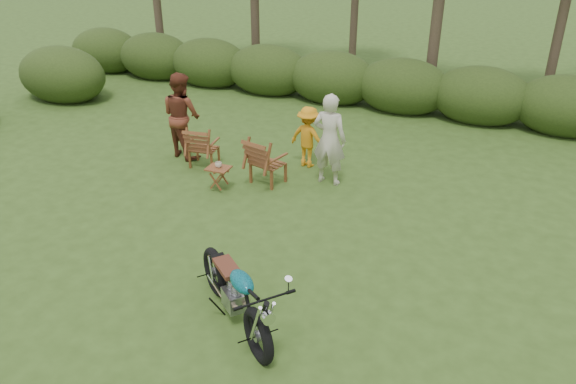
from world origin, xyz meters
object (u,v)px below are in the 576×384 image
at_px(cup, 218,165).
at_px(child, 308,165).
at_px(adult_a, 328,182).
at_px(adult_b, 185,155).
at_px(lawn_chair_left, 205,165).
at_px(motorcycle, 236,319).
at_px(lawn_chair_right, 268,182).
at_px(side_table, 219,179).

height_order(cup, child, child).
xyz_separation_m(cup, adult_a, (1.81, 1.15, -0.52)).
distance_m(cup, adult_b, 1.98).
distance_m(adult_a, adult_b, 3.36).
relative_size(lawn_chair_left, cup, 6.88).
bearing_deg(lawn_chair_left, adult_a, 176.69).
distance_m(motorcycle, cup, 3.96).
height_order(lawn_chair_right, adult_b, adult_b).
distance_m(lawn_chair_right, lawn_chair_left, 1.60).
bearing_deg(lawn_chair_right, motorcycle, 122.70).
bearing_deg(side_table, adult_b, 143.87).
relative_size(side_table, cup, 3.54).
bearing_deg(cup, adult_a, 32.41).
relative_size(cup, adult_a, 0.07).
relative_size(motorcycle, adult_b, 1.12).
distance_m(motorcycle, adult_b, 5.75).
bearing_deg(side_table, adult_a, 32.89).
xyz_separation_m(motorcycle, child, (-1.05, 5.00, 0.00)).
xyz_separation_m(adult_a, adult_b, (-3.36, -0.03, 0.00)).
relative_size(adult_a, adult_b, 0.99).
relative_size(adult_a, child, 1.41).
relative_size(lawn_chair_right, cup, 7.42).
bearing_deg(adult_a, side_table, 33.87).
relative_size(motorcycle, cup, 15.89).
relative_size(lawn_chair_left, adult_a, 0.49).
xyz_separation_m(lawn_chair_right, lawn_chair_left, (-1.59, 0.18, 0.00)).
relative_size(cup, child, 0.10).
bearing_deg(adult_b, lawn_chair_left, 175.45).
xyz_separation_m(cup, child, (1.13, 1.73, -0.52)).
height_order(adult_a, child, adult_a).
bearing_deg(lawn_chair_right, lawn_chair_left, 5.97).
xyz_separation_m(motorcycle, lawn_chair_left, (-3.05, 4.10, 0.00)).
distance_m(lawn_chair_left, cup, 1.31).
xyz_separation_m(lawn_chair_left, side_table, (0.87, -0.85, 0.23)).
height_order(side_table, adult_a, adult_a).
xyz_separation_m(lawn_chair_left, cup, (0.86, -0.83, 0.52)).
bearing_deg(cup, lawn_chair_left, 135.99).
distance_m(motorcycle, child, 5.10).
bearing_deg(motorcycle, adult_a, 133.26).
relative_size(lawn_chair_right, adult_a, 0.53).
bearing_deg(child, motorcycle, 111.07).
bearing_deg(adult_a, adult_b, 1.56).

